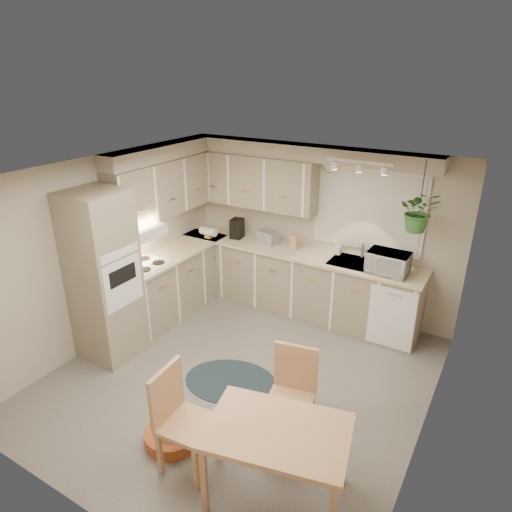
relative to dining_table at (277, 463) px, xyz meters
name	(u,v)px	position (x,y,z in m)	size (l,w,h in m)	color
floor	(241,378)	(-1.10, 1.17, -0.36)	(4.20, 4.20, 0.00)	slate
ceiling	(237,174)	(-1.10, 1.17, 2.04)	(4.20, 4.20, 0.00)	white
wall_back	(318,229)	(-1.10, 3.27, 0.84)	(4.00, 0.04, 2.40)	#B0A491
wall_front	(78,401)	(-1.10, -0.93, 0.84)	(4.00, 0.04, 2.40)	#B0A491
wall_left	(107,250)	(-3.10, 1.17, 0.84)	(0.04, 4.20, 2.40)	#B0A491
wall_right	(435,339)	(0.90, 1.17, 0.84)	(0.04, 4.20, 2.40)	#B0A491
base_cab_left	(174,282)	(-2.80, 2.05, 0.09)	(0.60, 1.85, 0.90)	gray
base_cab_back	(295,281)	(-1.30, 2.97, 0.09)	(3.60, 0.60, 0.90)	gray
counter_left	(172,252)	(-2.79, 2.05, 0.56)	(0.64, 1.89, 0.04)	beige
counter_back	(295,252)	(-1.30, 2.96, 0.56)	(3.64, 0.64, 0.04)	beige
oven_stack	(104,277)	(-2.78, 0.80, 0.69)	(0.65, 0.65, 2.10)	gray
wall_oven_face	(123,283)	(-2.46, 0.80, 0.69)	(0.02, 0.56, 0.58)	silver
upper_cab_left	(166,187)	(-2.93, 2.17, 1.47)	(0.35, 2.00, 0.75)	gray
upper_cab_back	(252,180)	(-2.10, 3.10, 1.47)	(2.00, 0.35, 0.75)	gray
soffit_left	(162,152)	(-2.95, 2.17, 1.94)	(0.30, 2.00, 0.20)	#B0A491
soffit_back	(304,152)	(-1.30, 3.12, 1.94)	(3.60, 0.30, 0.20)	#B0A491
cooktop	(144,265)	(-2.78, 1.47, 0.59)	(0.52, 0.58, 0.02)	silver
range_hood	(140,232)	(-2.80, 1.47, 1.04)	(0.40, 0.60, 0.14)	silver
window_blinds	(368,210)	(-0.40, 3.24, 1.24)	(1.40, 0.02, 1.00)	beige
window_frame	(368,210)	(-0.40, 3.25, 1.24)	(1.50, 0.02, 1.10)	beige
sink	(356,266)	(-0.40, 2.97, 0.54)	(0.70, 0.48, 0.10)	#9A9CA2
dishwasher_front	(391,319)	(0.20, 2.66, 0.07)	(0.58, 0.01, 0.83)	silver
track_light_bar	(360,162)	(-0.40, 2.72, 1.97)	(0.80, 0.04, 0.04)	silver
wall_clock	(332,162)	(-0.95, 3.24, 1.82)	(0.30, 0.30, 0.03)	gold
dining_table	(277,463)	(0.00, 0.00, 0.00)	(1.14, 0.76, 0.72)	tan
chair_left	(188,422)	(-0.82, -0.12, 0.14)	(0.46, 0.46, 0.99)	tan
chair_back	(289,400)	(-0.20, 0.61, 0.12)	(0.45, 0.45, 0.95)	tan
braided_rug	(231,381)	(-1.17, 1.05, -0.35)	(1.08, 0.81, 0.01)	black
pet_bed	(172,435)	(-1.15, 0.02, -0.30)	(0.54, 0.54, 0.12)	#B86524
microwave	(388,260)	(0.03, 2.87, 0.75)	(0.51, 0.28, 0.34)	silver
soap_bottle	(338,252)	(-0.73, 3.12, 0.62)	(0.08, 0.19, 0.09)	silver
hanging_plant	(419,216)	(0.31, 2.87, 1.39)	(0.45, 0.50, 0.39)	#30692A
coffee_maker	(237,228)	(-2.30, 2.97, 0.73)	(0.17, 0.20, 0.30)	black
toaster	(268,237)	(-1.78, 2.99, 0.68)	(0.31, 0.18, 0.19)	#9A9CA2
knife_block	(294,241)	(-1.36, 3.02, 0.69)	(0.09, 0.09, 0.21)	tan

